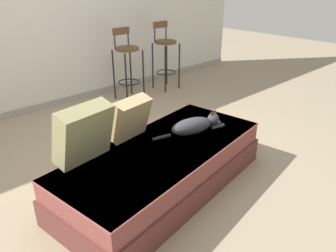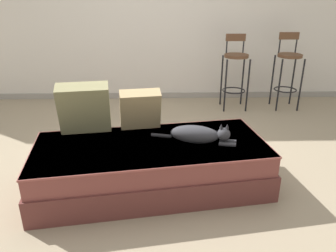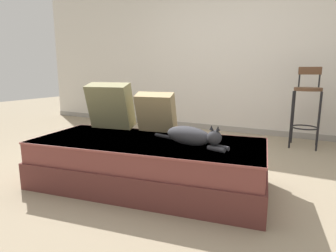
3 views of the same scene
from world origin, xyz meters
name	(u,v)px [view 3 (image 3 of 3)]	position (x,y,z in m)	size (l,w,h in m)	color
ground_plane	(169,171)	(0.00, 0.00, 0.00)	(16.00, 16.00, 0.00)	gray
wall_back_panel	(232,53)	(0.00, 2.25, 1.30)	(8.00, 0.10, 2.60)	silver
wall_baseboard_trim	(228,129)	(0.00, 2.20, 0.04)	(8.00, 0.02, 0.09)	gray
couch	(148,163)	(0.00, -0.40, 0.21)	(2.10, 1.16, 0.42)	brown
throw_pillow_corner	(111,106)	(-0.59, -0.15, 0.65)	(0.48, 0.33, 0.47)	#847F56
throw_pillow_middle	(156,112)	(-0.10, -0.07, 0.61)	(0.40, 0.29, 0.39)	tan
cat	(191,136)	(0.41, -0.39, 0.49)	(0.73, 0.27, 0.19)	#333338
bar_stool_near_window	(307,101)	(1.16, 1.70, 0.61)	(0.34, 0.34, 1.06)	black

